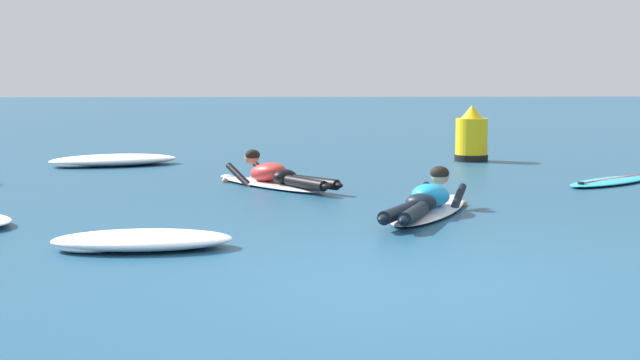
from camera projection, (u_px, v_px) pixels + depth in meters
ground_plane at (314, 161)px, 16.38m from camera, size 120.00×120.00×0.00m
surfer_near at (427, 203)px, 9.80m from camera, size 1.53×2.56×0.53m
surfer_far at (274, 177)px, 12.32m from camera, size 1.81×2.41×0.55m
drifting_surfboard at (610, 181)px, 12.77m from camera, size 1.88×1.67×0.16m
whitewater_front at (142, 240)px, 7.83m from camera, size 1.59×0.75×0.17m
whitewater_back at (114, 160)px, 15.45m from camera, size 2.38×1.62×0.19m
channel_marker_buoy at (471, 139)px, 16.25m from camera, size 0.61×0.61×1.02m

